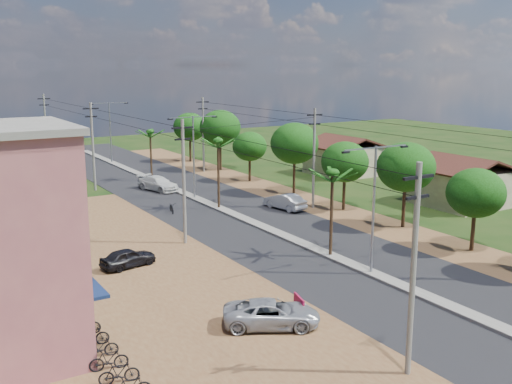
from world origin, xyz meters
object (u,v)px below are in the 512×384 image
at_px(car_parked_dark, 128,258).
at_px(parked_scooter_row, 87,331).
at_px(car_silver_mid, 285,202).
at_px(car_parked_silver, 272,314).
at_px(roadside_sign, 299,307).
at_px(car_white_far, 158,184).

relative_size(car_parked_dark, parked_scooter_row, 0.29).
distance_m(car_silver_mid, parked_scooter_row, 28.12).
distance_m(car_silver_mid, car_parked_silver, 24.61).
height_order(car_parked_silver, roadside_sign, car_parked_silver).
relative_size(car_parked_silver, parked_scooter_row, 0.38).
xyz_separation_m(car_white_far, roadside_sign, (-6.00, -33.31, -0.16)).
bearing_deg(car_parked_silver, roadside_sign, -52.39).
height_order(car_white_far, roadside_sign, car_white_far).
xyz_separation_m(car_white_far, car_parked_dark, (-10.83, -21.31, -0.10)).
bearing_deg(car_silver_mid, car_white_far, -73.78).
bearing_deg(car_silver_mid, car_parked_dark, 14.69).
distance_m(car_white_far, roadside_sign, 33.84).
bearing_deg(roadside_sign, parked_scooter_row, 178.52).
height_order(car_silver_mid, roadside_sign, car_silver_mid).
relative_size(car_white_far, car_parked_dark, 1.38).
xyz_separation_m(car_parked_silver, car_parked_dark, (-2.99, 12.26, -0.05)).
bearing_deg(car_silver_mid, roadside_sign, 48.27).
relative_size(car_silver_mid, parked_scooter_row, 0.34).
bearing_deg(car_parked_silver, car_parked_dark, 43.24).
xyz_separation_m(car_silver_mid, car_white_far, (-6.50, 13.57, 0.01)).
height_order(car_silver_mid, car_parked_dark, car_silver_mid).
distance_m(car_white_far, parked_scooter_row, 34.34).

